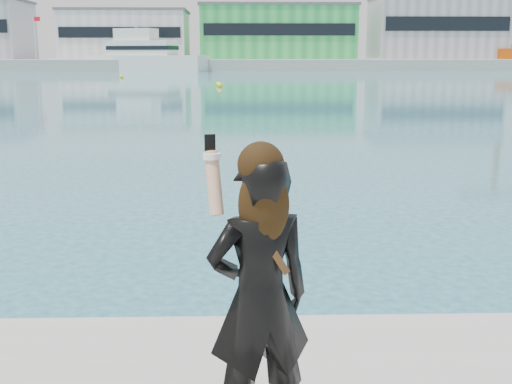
# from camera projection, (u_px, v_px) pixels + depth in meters

# --- Properties ---
(far_quay) EXTENTS (320.00, 40.00, 2.00)m
(far_quay) POSITION_uv_depth(u_px,v_px,m) (237.00, 64.00, 131.26)
(far_quay) COLOR #9E9E99
(far_quay) RESTS_ON ground
(warehouse_white) EXTENTS (24.48, 15.35, 9.50)m
(warehouse_white) POSITION_uv_depth(u_px,v_px,m) (126.00, 35.00, 127.49)
(warehouse_white) COLOR silver
(warehouse_white) RESTS_ON far_quay
(warehouse_green) EXTENTS (30.60, 16.36, 10.50)m
(warehouse_green) POSITION_uv_depth(u_px,v_px,m) (277.00, 32.00, 128.18)
(warehouse_green) COLOR green
(warehouse_green) RESTS_ON far_quay
(warehouse_grey_right) EXTENTS (25.50, 15.35, 12.50)m
(warehouse_grey_right) POSITION_uv_depth(u_px,v_px,m) (436.00, 27.00, 128.82)
(warehouse_grey_right) COLOR gray
(warehouse_grey_right) RESTS_ON far_quay
(flagpole_left) EXTENTS (1.28, 0.16, 8.00)m
(flagpole_left) POSITION_uv_depth(u_px,v_px,m) (35.00, 35.00, 120.29)
(flagpole_left) COLOR silver
(flagpole_left) RESTS_ON far_quay
(flagpole_right) EXTENTS (1.28, 0.16, 8.00)m
(flagpole_right) POSITION_uv_depth(u_px,v_px,m) (353.00, 35.00, 121.89)
(flagpole_right) COLOR silver
(flagpole_right) RESTS_ON far_quay
(motor_yacht) EXTENTS (21.39, 11.89, 9.63)m
(motor_yacht) POSITION_uv_depth(u_px,v_px,m) (146.00, 56.00, 112.44)
(motor_yacht) COLOR white
(motor_yacht) RESTS_ON ground
(buoy_near) EXTENTS (0.50, 0.50, 0.50)m
(buoy_near) POSITION_uv_depth(u_px,v_px,m) (218.00, 86.00, 60.11)
(buoy_near) COLOR yellow
(buoy_near) RESTS_ON ground
(buoy_far) EXTENTS (0.50, 0.50, 0.50)m
(buoy_far) POSITION_uv_depth(u_px,v_px,m) (122.00, 78.00, 80.32)
(buoy_far) COLOR yellow
(buoy_far) RESTS_ON ground
(buoy_extra) EXTENTS (0.50, 0.50, 0.50)m
(buoy_extra) POSITION_uv_depth(u_px,v_px,m) (220.00, 87.00, 57.67)
(buoy_extra) COLOR yellow
(buoy_extra) RESTS_ON ground
(woman) EXTENTS (0.66, 0.52, 1.68)m
(woman) POSITION_uv_depth(u_px,v_px,m) (259.00, 290.00, 3.45)
(woman) COLOR black
(woman) RESTS_ON near_quay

